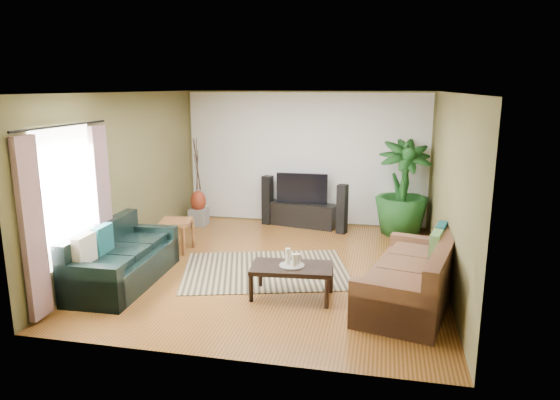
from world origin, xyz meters
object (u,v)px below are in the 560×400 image
(sofa_left, at_px, (124,255))
(sofa_right, at_px, (410,271))
(side_table, at_px, (177,235))
(coffee_table, at_px, (292,281))
(speaker_left, at_px, (268,200))
(pedestal, at_px, (199,217))
(vase, at_px, (198,201))
(speaker_right, at_px, (342,209))
(potted_plant, at_px, (403,188))
(television, at_px, (302,188))
(tv_stand, at_px, (302,214))

(sofa_left, bearing_deg, sofa_right, -88.87)
(sofa_right, xyz_separation_m, side_table, (-3.86, 1.33, -0.15))
(coffee_table, distance_m, speaker_left, 3.75)
(pedestal, height_order, vase, vase)
(sofa_left, distance_m, speaker_left, 3.77)
(sofa_left, distance_m, vase, 3.16)
(sofa_right, relative_size, speaker_right, 2.30)
(sofa_right, distance_m, vase, 5.05)
(coffee_table, relative_size, potted_plant, 0.60)
(sofa_left, relative_size, speaker_left, 2.00)
(sofa_right, xyz_separation_m, vase, (-4.08, 2.97, 0.08))
(speaker_left, bearing_deg, sofa_right, -36.89)
(sofa_right, distance_m, coffee_table, 1.57)
(sofa_left, height_order, speaker_right, speaker_right)
(sofa_left, bearing_deg, vase, -0.28)
(vase, bearing_deg, pedestal, 0.00)
(pedestal, distance_m, side_table, 1.66)
(sofa_left, height_order, sofa_right, same)
(sofa_left, distance_m, television, 4.09)
(tv_stand, bearing_deg, television, 0.00)
(sofa_right, relative_size, pedestal, 6.43)
(speaker_right, bearing_deg, speaker_left, -175.69)
(potted_plant, distance_m, pedestal, 4.12)
(coffee_table, bearing_deg, tv_stand, 92.37)
(sofa_left, relative_size, pedestal, 5.86)
(potted_plant, height_order, pedestal, potted_plant)
(speaker_left, height_order, potted_plant, potted_plant)
(sofa_right, height_order, speaker_left, speaker_left)
(tv_stand, relative_size, speaker_left, 1.41)
(tv_stand, xyz_separation_m, side_table, (-1.86, -2.03, 0.04))
(sofa_left, relative_size, coffee_table, 1.85)
(speaker_left, bearing_deg, speaker_right, 0.60)
(tv_stand, distance_m, speaker_right, 0.96)
(television, xyz_separation_m, side_table, (-1.86, -2.03, -0.51))
(sofa_right, bearing_deg, speaker_right, -145.15)
(pedestal, bearing_deg, sofa_right, -36.01)
(vase, bearing_deg, sofa_left, -88.74)
(television, relative_size, speaker_left, 1.03)
(coffee_table, height_order, pedestal, coffee_table)
(television, height_order, speaker_right, television)
(tv_stand, bearing_deg, side_table, -120.40)
(tv_stand, distance_m, vase, 2.13)
(tv_stand, xyz_separation_m, vase, (-2.08, -0.39, 0.26))
(coffee_table, distance_m, vase, 4.06)
(sofa_left, bearing_deg, side_table, -7.30)
(speaker_left, height_order, speaker_right, speaker_left)
(potted_plant, bearing_deg, speaker_right, -170.56)
(speaker_left, relative_size, vase, 2.28)
(potted_plant, relative_size, pedestal, 5.27)
(sofa_left, relative_size, vase, 4.58)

